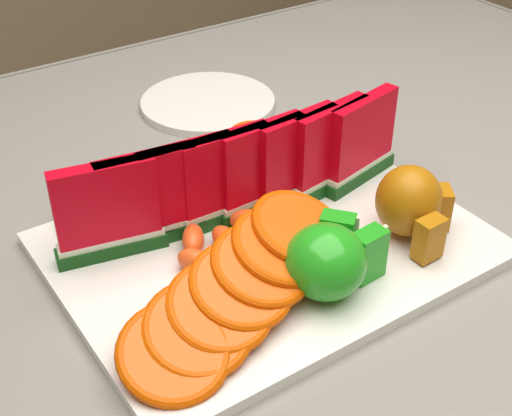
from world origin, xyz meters
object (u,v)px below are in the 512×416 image
(apple_cluster, at_px, (330,259))
(pear_cluster, at_px, (412,203))
(platter, at_px, (269,246))
(side_plate, at_px, (208,103))

(apple_cluster, distance_m, pear_cluster, 0.11)
(platter, height_order, side_plate, platter)
(platter, bearing_deg, apple_cluster, -86.32)
(platter, height_order, apple_cluster, apple_cluster)
(pear_cluster, bearing_deg, apple_cluster, -171.31)
(apple_cluster, distance_m, side_plate, 0.41)
(apple_cluster, bearing_deg, side_plate, 74.69)
(apple_cluster, xyz_separation_m, side_plate, (0.11, 0.39, -0.04))
(platter, xyz_separation_m, pear_cluster, (0.12, -0.07, 0.04))
(platter, relative_size, apple_cluster, 3.55)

